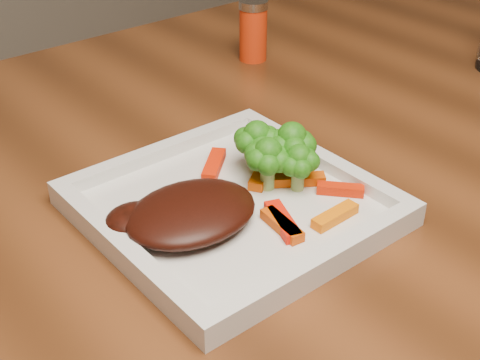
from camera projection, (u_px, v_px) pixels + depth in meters
dining_table at (300, 332)px, 1.06m from camera, size 1.60×0.90×0.75m
plate at (232, 209)px, 0.68m from camera, size 0.27×0.27×0.01m
steak at (191, 213)px, 0.63m from camera, size 0.14×0.11×0.03m
broccoli_0 at (257, 143)px, 0.71m from camera, size 0.06×0.06×0.07m
broccoli_1 at (291, 149)px, 0.70m from camera, size 0.07×0.07×0.06m
broccoli_2 at (299, 164)px, 0.68m from camera, size 0.06×0.06×0.06m
broccoli_3 at (268, 162)px, 0.68m from camera, size 0.07×0.07×0.06m
carrot_0 at (335, 216)px, 0.65m from camera, size 0.05×0.02×0.01m
carrot_1 at (340, 189)px, 0.69m from camera, size 0.04×0.04×0.01m
carrot_2 at (282, 221)px, 0.64m from camera, size 0.04×0.06×0.01m
carrot_3 at (274, 149)px, 0.76m from camera, size 0.06×0.02×0.01m
carrot_4 at (214, 165)px, 0.73m from camera, size 0.06×0.05×0.01m
carrot_5 at (298, 179)px, 0.70m from camera, size 0.06×0.05×0.01m
carrot_6 at (262, 174)px, 0.71m from camera, size 0.06×0.05×0.01m
spice_shaker at (253, 30)px, 1.01m from camera, size 0.05×0.05×0.09m
carrot_7 at (282, 225)px, 0.63m from camera, size 0.02×0.06×0.01m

